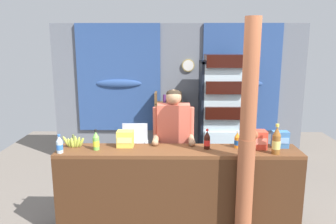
# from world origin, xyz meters

# --- Properties ---
(ground_plane) EXTENTS (7.27, 7.27, 0.00)m
(ground_plane) POSITION_xyz_m (0.00, 1.12, 0.00)
(ground_plane) COLOR slate
(back_wall_curtained) EXTENTS (4.63, 0.22, 2.53)m
(back_wall_curtained) POSITION_xyz_m (-0.00, 2.84, 1.31)
(back_wall_curtained) COLOR slate
(back_wall_curtained) RESTS_ON ground
(stall_counter) EXTENTS (2.75, 0.44, 0.99)m
(stall_counter) POSITION_xyz_m (-0.05, 0.26, 0.59)
(stall_counter) COLOR brown
(stall_counter) RESTS_ON ground
(timber_post) EXTENTS (0.20, 0.18, 2.42)m
(timber_post) POSITION_xyz_m (0.64, 0.04, 1.16)
(timber_post) COLOR #995133
(timber_post) RESTS_ON ground
(drink_fridge) EXTENTS (0.73, 0.69, 2.00)m
(drink_fridge) POSITION_xyz_m (0.71, 2.22, 1.09)
(drink_fridge) COLOR black
(drink_fridge) RESTS_ON ground
(bottle_shelf_rack) EXTENTS (0.48, 0.28, 1.32)m
(bottle_shelf_rack) POSITION_xyz_m (-0.19, 2.58, 0.69)
(bottle_shelf_rack) COLOR brown
(bottle_shelf_rack) RESTS_ON ground
(plastic_lawn_chair) EXTENTS (0.46, 0.46, 0.86)m
(plastic_lawn_chair) POSITION_xyz_m (-0.74, 1.98, 0.49)
(plastic_lawn_chair) COLOR silver
(plastic_lawn_chair) RESTS_ON ground
(shopkeeper) EXTENTS (0.51, 0.42, 1.62)m
(shopkeeper) POSITION_xyz_m (-0.11, 0.76, 1.02)
(shopkeeper) COLOR #28282D
(shopkeeper) RESTS_ON ground
(soda_bottle_iced_tea) EXTENTS (0.09, 0.09, 0.33)m
(soda_bottle_iced_tea) POSITION_xyz_m (1.00, 0.22, 1.13)
(soda_bottle_iced_tea) COLOR brown
(soda_bottle_iced_tea) RESTS_ON stall_counter
(soda_bottle_water) EXTENTS (0.07, 0.07, 0.21)m
(soda_bottle_water) POSITION_xyz_m (-1.36, 0.23, 1.08)
(soda_bottle_water) COLOR silver
(soda_bottle_water) RESTS_ON stall_counter
(soda_bottle_orange_soda) EXTENTS (0.07, 0.07, 0.20)m
(soda_bottle_orange_soda) POSITION_xyz_m (0.62, 0.43, 1.08)
(soda_bottle_orange_soda) COLOR orange
(soda_bottle_orange_soda) RESTS_ON stall_counter
(soda_bottle_lime_soda) EXTENTS (0.07, 0.07, 0.23)m
(soda_bottle_lime_soda) POSITION_xyz_m (-0.98, 0.34, 1.09)
(soda_bottle_lime_soda) COLOR #75C64C
(soda_bottle_lime_soda) RESTS_ON stall_counter
(soda_bottle_cola) EXTENTS (0.07, 0.07, 0.23)m
(soda_bottle_cola) POSITION_xyz_m (0.27, 0.38, 1.09)
(soda_bottle_cola) COLOR black
(soda_bottle_cola) RESTS_ON stall_counter
(snack_box_crackers) EXTENTS (0.22, 0.16, 0.21)m
(snack_box_crackers) POSITION_xyz_m (0.84, 0.41, 1.10)
(snack_box_crackers) COLOR #E5422D
(snack_box_crackers) RESTS_ON stall_counter
(snack_box_biscuit) EXTENTS (0.18, 0.12, 0.19)m
(snack_box_biscuit) POSITION_xyz_m (1.12, 0.45, 1.09)
(snack_box_biscuit) COLOR #3D75B7
(snack_box_biscuit) RESTS_ON stall_counter
(snack_box_instant_noodle) EXTENTS (0.19, 0.15, 0.19)m
(snack_box_instant_noodle) POSITION_xyz_m (-0.67, 0.45, 1.09)
(snack_box_instant_noodle) COLOR #EAD14C
(snack_box_instant_noodle) RESTS_ON stall_counter
(banana_bunch) EXTENTS (0.27, 0.06, 0.16)m
(banana_bunch) POSITION_xyz_m (-1.26, 0.42, 1.05)
(banana_bunch) COLOR #B7C647
(banana_bunch) RESTS_ON stall_counter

